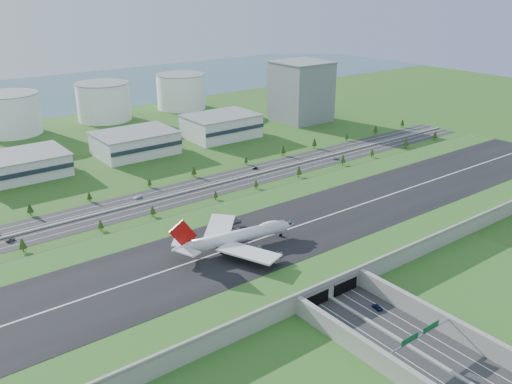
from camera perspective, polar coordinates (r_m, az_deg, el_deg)
ground at (r=268.39m, az=0.28°, el=-6.57°), size 1200.00×1200.00×0.00m
airfield_deck at (r=266.43m, az=0.29°, el=-5.80°), size 520.00×100.00×9.20m
underpass_road at (r=208.92m, az=17.76°, el=-15.65°), size 38.80×120.40×8.00m
sign_gantry_near at (r=208.80m, az=16.88°, el=-14.37°), size 38.70×0.70×9.80m
north_expressway at (r=341.76m, az=-9.45°, el=-0.52°), size 560.00×36.00×0.12m
tree_row at (r=347.66m, az=-7.19°, el=0.79°), size 498.94×48.46×8.01m
hangar_mid_a at (r=405.10m, az=-23.49°, el=2.57°), size 58.00×42.00×15.00m
hangar_mid_b at (r=430.61m, az=-12.60°, el=5.04°), size 58.00×42.00×17.00m
hangar_mid_c at (r=467.63m, az=-3.68°, el=6.92°), size 58.00×42.00×19.00m
office_tower at (r=524.42m, az=4.77°, el=10.49°), size 46.00×46.00×55.00m
fuel_tank_b at (r=521.39m, az=-24.44°, el=7.47°), size 50.00×50.00×35.00m
fuel_tank_c at (r=545.58m, az=-15.74°, el=9.12°), size 50.00×50.00×35.00m
fuel_tank_d at (r=581.30m, az=-7.88°, el=10.43°), size 50.00×50.00×35.00m
bay_water at (r=695.05m, az=-24.87°, el=8.99°), size 1200.00×260.00×0.06m
boeing_747 at (r=255.19m, az=-2.10°, el=-4.70°), size 64.04×60.07×19.91m
car_0 at (r=207.46m, az=13.70°, el=-16.35°), size 3.14×4.72×1.49m
car_2 at (r=232.38m, az=12.64°, el=-11.73°), size 3.24×5.49×1.43m
car_4 at (r=308.04m, az=-24.44°, el=-4.59°), size 5.17×3.37×1.64m
car_5 at (r=387.21m, az=-0.14°, el=2.54°), size 4.35×2.31×1.36m
car_6 at (r=413.25m, az=8.37°, el=3.55°), size 6.25×3.66×1.63m
car_7 at (r=342.70m, az=-12.40°, el=-0.52°), size 6.07×3.53×1.65m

